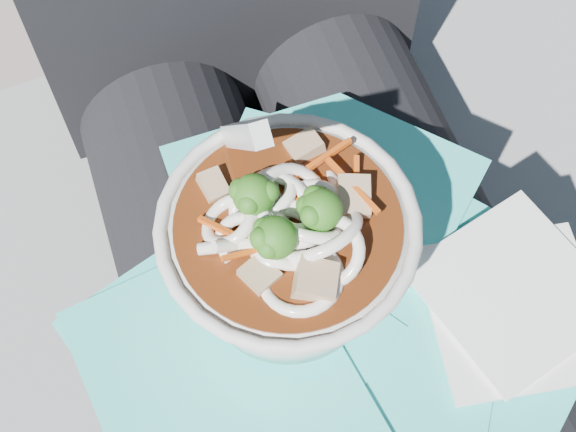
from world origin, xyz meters
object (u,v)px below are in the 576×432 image
object	(u,v)px
lap	(330,305)
person_body	(294,195)
plastic_bag	(308,300)
udon_bowl	(288,248)
stone_ledge	(277,284)

from	to	relation	value
lap	person_body	distance (m)	0.10
plastic_bag	udon_bowl	bearing A→B (deg)	128.63
stone_ledge	person_body	distance (m)	0.32
plastic_bag	udon_bowl	world-z (taller)	udon_bowl
udon_bowl	lap	bearing A→B (deg)	13.23
person_body	udon_bowl	xyz separation A→B (m)	(-0.04, -0.10, 0.12)
person_body	plastic_bag	xyz separation A→B (m)	(-0.03, -0.12, 0.05)
lap	plastic_bag	world-z (taller)	plastic_bag
lap	person_body	world-z (taller)	person_body
lap	person_body	xyz separation A→B (m)	(0.00, 0.09, 0.03)
stone_ledge	lap	size ratio (longest dim) A/B	2.08
person_body	udon_bowl	world-z (taller)	person_body
stone_ledge	person_body	size ratio (longest dim) A/B	1.03
lap	plastic_bag	bearing A→B (deg)	-142.06
person_body	plastic_bag	size ratio (longest dim) A/B	2.38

